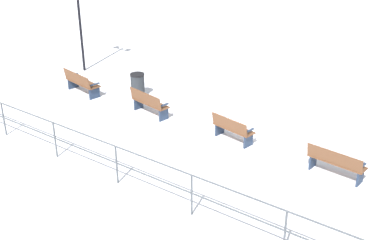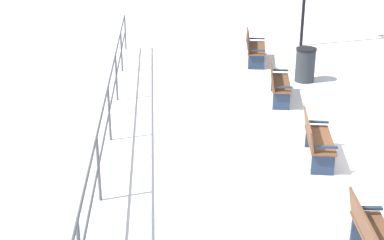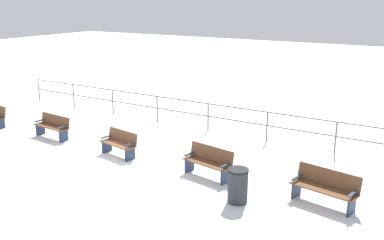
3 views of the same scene
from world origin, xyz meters
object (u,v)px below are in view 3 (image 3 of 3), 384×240
bench_fourth (209,161)px  bench_fifth (325,187)px  bench_third (119,143)px  trash_bin (238,186)px  bench_second (53,126)px

bench_fourth → bench_fifth: bearing=99.8°
bench_third → bench_fifth: bearing=99.6°
bench_third → bench_fifth: 6.84m
bench_third → bench_fourth: (-0.01, 3.42, 0.03)m
bench_fifth → bench_fourth: bearing=-80.0°
bench_third → bench_fourth: bearing=99.7°
trash_bin → bench_third: bearing=-102.3°
bench_third → bench_fifth: (-0.00, 6.84, 0.03)m
bench_fourth → bench_third: bearing=-80.1°
bench_second → bench_third: bench_second is taller
bench_third → trash_bin: bearing=87.3°
bench_second → bench_third: size_ratio=1.12×
bench_fourth → bench_fifth: (0.00, 3.42, -0.01)m
bench_fourth → bench_fifth: same height
bench_second → trash_bin: size_ratio=1.78×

